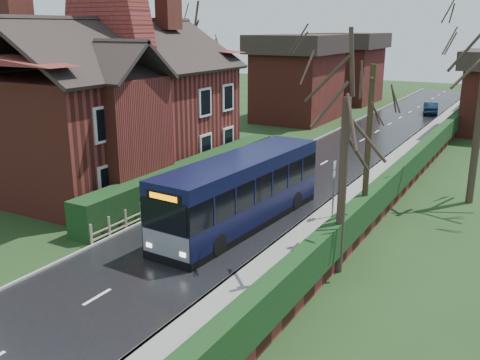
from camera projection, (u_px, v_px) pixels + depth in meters
The scene contains 17 objects.
ground at pixel (202, 236), 21.96m from camera, with size 140.00×140.00×0.00m, color #233F1B.
road at pixel (299, 178), 30.33m from camera, with size 6.00×100.00×0.02m, color black.
pavement at pixel (373, 187), 28.30m from camera, with size 2.50×100.00×0.14m, color slate.
kerb_right at pixel (351, 184), 28.86m from camera, with size 0.12×100.00×0.14m, color gray.
kerb_left at pixel (252, 170), 31.76m from camera, with size 0.12×100.00×0.10m, color gray.
front_hedge at pixel (192, 176), 27.77m from camera, with size 1.20×16.00×1.60m, color black.
picket_fence at pixel (204, 184), 27.51m from camera, with size 0.10×16.00×0.90m, color tan, non-canonical shape.
right_wall_hedge at pixel (404, 174), 27.30m from camera, with size 0.60×50.00×1.80m.
brick_house at pixel (114, 102), 28.88m from camera, with size 9.30×14.60×10.30m.
bus at pixel (240, 192), 22.72m from camera, with size 2.87×10.00×3.00m.
car_silver at pixel (280, 160), 31.42m from camera, with size 1.68×4.18×1.42m, color #A8A8AD.
car_green at pixel (201, 186), 26.37m from camera, with size 2.01×4.95×1.44m, color black.
car_distant at pixel (430, 108), 52.26m from camera, with size 1.27×3.65×1.20m, color #101F32.
bus_stop_sign at pixel (334, 181), 23.34m from camera, with size 0.14×0.41×2.69m.
telegraph_pole at pixel (368, 153), 20.84m from camera, with size 0.24×0.89×6.93m.
tree_right_near at pixel (348, 84), 16.98m from camera, with size 4.04×4.04×8.72m.
tree_house_side at pixel (199, 32), 38.10m from camera, with size 4.66×4.66×10.59m.
Camera 1 is at (11.46, -17.04, 8.27)m, focal length 40.00 mm.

